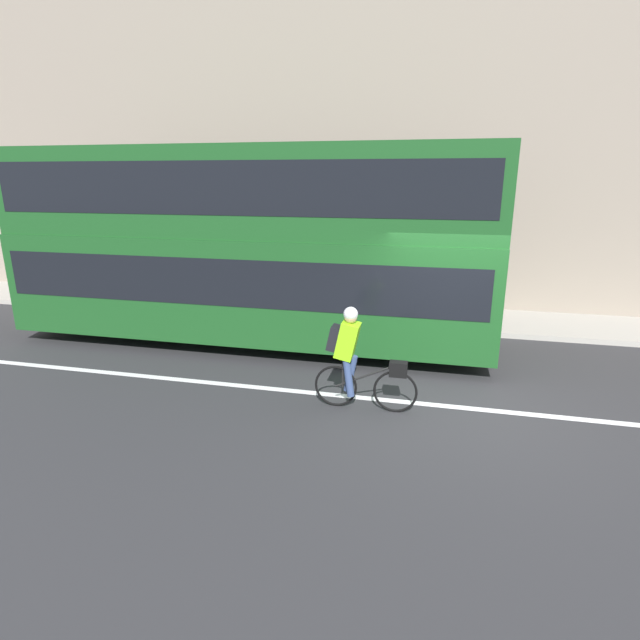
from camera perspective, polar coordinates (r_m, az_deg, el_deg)
ground_plane at (r=8.13m, az=15.35°, el=-9.15°), size 80.00×80.00×0.00m
road_center_line at (r=7.99m, az=15.38°, el=-9.57°), size 50.00×0.14×0.01m
sidewalk_curb at (r=12.47m, az=14.83°, el=0.06°), size 60.00×2.11×0.12m
building_facade at (r=13.27m, az=16.17°, el=20.01°), size 60.00×0.30×8.86m
bus at (r=10.29m, az=-8.09°, el=9.16°), size 9.65×2.49×3.94m
cyclist_on_bike at (r=7.39m, az=3.99°, el=-3.98°), size 1.55×0.32×1.58m
trash_bin at (r=12.36m, az=4.91°, el=2.86°), size 0.55×0.55×0.91m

